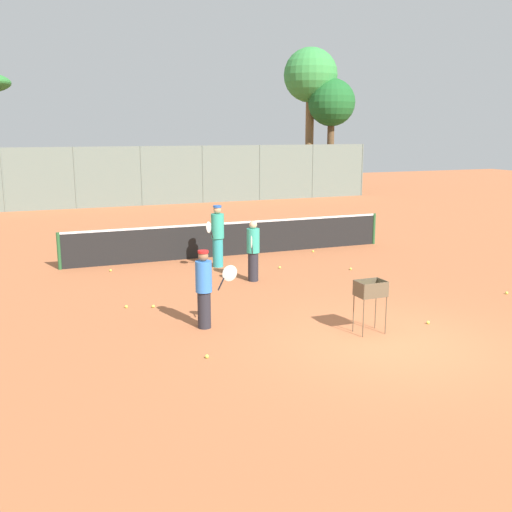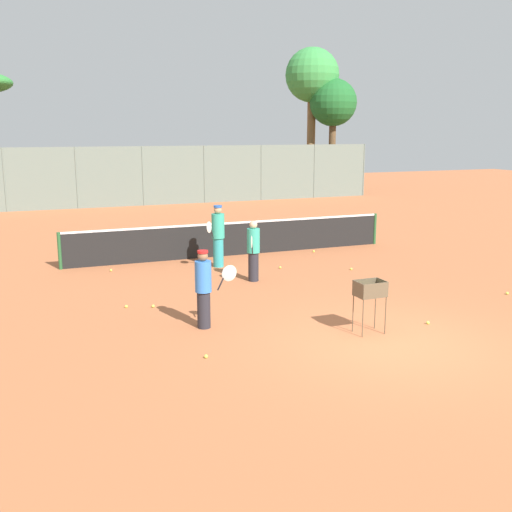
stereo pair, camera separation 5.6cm
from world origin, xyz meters
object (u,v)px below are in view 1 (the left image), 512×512
at_px(tennis_net, 232,238).
at_px(player_red_cap, 253,250).
at_px(player_white_outfit, 204,288).
at_px(ball_cart, 370,293).
at_px(player_yellow_shirt, 218,235).

distance_m(tennis_net, player_red_cap, 3.39).
height_order(player_white_outfit, player_red_cap, player_red_cap).
distance_m(player_red_cap, ball_cart, 4.71).
distance_m(tennis_net, ball_cart, 8.00).
bearing_deg(player_yellow_shirt, tennis_net, -169.69).
xyz_separation_m(tennis_net, player_yellow_shirt, (-0.95, -1.37, 0.37)).
bearing_deg(tennis_net, player_yellow_shirt, -124.84).
bearing_deg(ball_cart, player_white_outfit, 152.64).
relative_size(player_white_outfit, ball_cart, 1.51).
distance_m(player_white_outfit, player_red_cap, 3.94).
height_order(player_red_cap, ball_cart, player_red_cap).
xyz_separation_m(player_white_outfit, ball_cart, (2.89, -1.50, -0.02)).
distance_m(tennis_net, player_white_outfit, 7.14).
relative_size(tennis_net, player_white_outfit, 6.68).
relative_size(player_yellow_shirt, ball_cart, 1.71).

